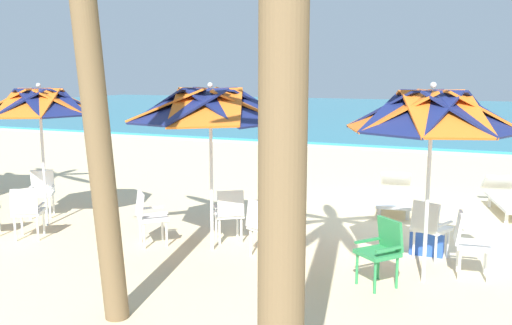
# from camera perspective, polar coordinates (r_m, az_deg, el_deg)

# --- Properties ---
(ground_plane) EXTENTS (80.00, 80.00, 0.00)m
(ground_plane) POSITION_cam_1_polar(r_m,az_deg,el_deg) (10.16, 15.17, -6.28)
(ground_plane) COLOR beige
(sea) EXTENTS (80.00, 36.00, 0.10)m
(sea) POSITION_cam_1_polar(r_m,az_deg,el_deg) (37.80, 20.97, 4.76)
(sea) COLOR teal
(sea) RESTS_ON ground
(surf_foam) EXTENTS (80.00, 0.70, 0.01)m
(surf_foam) POSITION_cam_1_polar(r_m,az_deg,el_deg) (19.61, 19.02, 1.01)
(surf_foam) COLOR white
(surf_foam) RESTS_ON ground
(beach_umbrella_0) EXTENTS (2.14, 2.14, 2.58)m
(beach_umbrella_0) POSITION_cam_1_polar(r_m,az_deg,el_deg) (7.06, 18.05, 5.02)
(beach_umbrella_0) COLOR silver
(beach_umbrella_0) RESTS_ON ground
(plastic_chair_0) EXTENTS (0.59, 0.61, 0.87)m
(plastic_chair_0) POSITION_cam_1_polar(r_m,az_deg,el_deg) (8.31, 17.82, -6.34)
(plastic_chair_0) COLOR white
(plastic_chair_0) RESTS_ON ground
(plastic_chair_1) EXTENTS (0.51, 0.49, 0.87)m
(plastic_chair_1) POSITION_cam_1_polar(r_m,az_deg,el_deg) (7.76, 21.48, -7.66)
(plastic_chair_1) COLOR white
(plastic_chair_1) RESTS_ON ground
(plastic_chair_2) EXTENTS (0.63, 0.63, 0.87)m
(plastic_chair_2) POSITION_cam_1_polar(r_m,az_deg,el_deg) (7.12, 13.11, -8.76)
(plastic_chair_2) COLOR #2D8C4C
(plastic_chair_2) RESTS_ON ground
(beach_umbrella_1) EXTENTS (2.50, 2.50, 2.55)m
(beach_umbrella_1) POSITION_cam_1_polar(r_m,az_deg,el_deg) (8.04, -4.83, 5.95)
(beach_umbrella_1) COLOR silver
(beach_umbrella_1) RESTS_ON ground
(plastic_chair_3) EXTENTS (0.62, 0.63, 0.87)m
(plastic_chair_3) POSITION_cam_1_polar(r_m,az_deg,el_deg) (8.69, -2.84, -5.20)
(plastic_chair_3) COLOR white
(plastic_chair_3) RESTS_ON ground
(plastic_chair_4) EXTENTS (0.58, 0.60, 0.87)m
(plastic_chair_4) POSITION_cam_1_polar(r_m,az_deg,el_deg) (7.97, 0.86, -6.55)
(plastic_chair_4) COLOR white
(plastic_chair_4) RESTS_ON ground
(plastic_chair_5) EXTENTS (0.63, 0.63, 0.87)m
(plastic_chair_5) POSITION_cam_1_polar(r_m,az_deg,el_deg) (8.69, -11.26, -5.39)
(plastic_chair_5) COLOR white
(plastic_chair_5) RESTS_ON ground
(beach_umbrella_2) EXTENTS (2.04, 2.04, 2.52)m
(beach_umbrella_2) POSITION_cam_1_polar(r_m,az_deg,el_deg) (10.08, -21.85, 5.81)
(beach_umbrella_2) COLOR silver
(beach_umbrella_2) RESTS_ON ground
(plastic_chair_7) EXTENTS (0.62, 0.63, 0.87)m
(plastic_chair_7) POSITION_cam_1_polar(r_m,az_deg,el_deg) (11.04, -21.65, -2.72)
(plastic_chair_7) COLOR white
(plastic_chair_7) RESTS_ON ground
(plastic_chair_8) EXTENTS (0.60, 0.62, 0.87)m
(plastic_chair_8) POSITION_cam_1_polar(r_m,az_deg,el_deg) (9.57, -22.96, -4.59)
(plastic_chair_8) COLOR white
(plastic_chair_8) RESTS_ON ground
(sun_lounger_0) EXTENTS (1.07, 2.23, 0.62)m
(sun_lounger_0) POSITION_cam_1_polar(r_m,az_deg,el_deg) (11.63, 25.15, -3.45)
(sun_lounger_0) COLOR white
(sun_lounger_0) RESTS_ON ground
(sun_lounger_1) EXTENTS (0.90, 2.21, 0.62)m
(sun_lounger_1) POSITION_cam_1_polar(r_m,az_deg,el_deg) (11.23, 14.41, -3.27)
(sun_lounger_1) COLOR white
(sun_lounger_1) RESTS_ON ground
(palm_tree_1) EXTENTS (3.30, 2.85, 4.82)m
(palm_tree_1) POSITION_cam_1_polar(r_m,az_deg,el_deg) (5.74, -16.94, 13.15)
(palm_tree_1) COLOR brown
(palm_tree_1) RESTS_ON ground
(cooler_box) EXTENTS (0.50, 0.34, 0.40)m
(cooler_box) POSITION_cam_1_polar(r_m,az_deg,el_deg) (8.60, 17.58, -7.85)
(cooler_box) COLOR blue
(cooler_box) RESTS_ON ground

